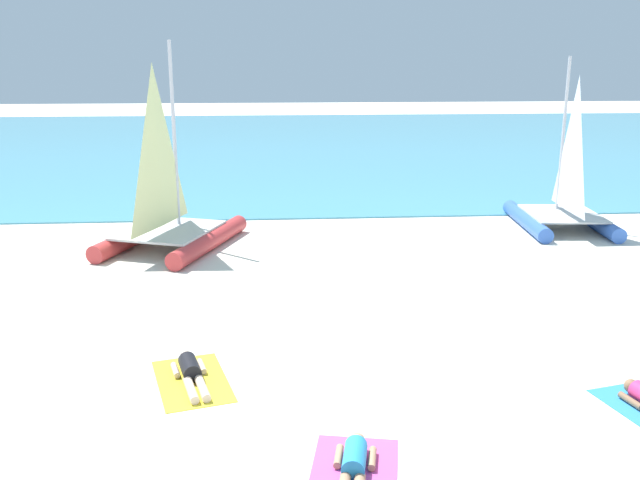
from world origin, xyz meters
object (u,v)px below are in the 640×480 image
(towel_middle, at_px, (353,478))
(sunbather_left, at_px, (191,372))
(sailboat_blue, at_px, (563,204))
(towel_left, at_px, (192,381))
(sailboat_red, at_px, (169,219))
(sunbather_middle, at_px, (354,466))

(towel_middle, bearing_deg, sunbather_left, 128.31)
(sailboat_blue, relative_size, sunbather_left, 3.31)
(towel_left, xyz_separation_m, towel_middle, (2.30, -2.87, 0.00))
(sailboat_red, distance_m, sunbather_left, 8.35)
(sailboat_red, distance_m, towel_middle, 11.77)
(towel_left, height_order, towel_middle, same)
(towel_middle, bearing_deg, towel_left, 128.72)
(sailboat_blue, distance_m, towel_left, 14.05)
(sunbather_middle, bearing_deg, towel_middle, -90.00)
(sailboat_blue, relative_size, towel_middle, 2.70)
(towel_left, distance_m, sunbather_left, 0.14)
(sunbather_left, relative_size, towel_middle, 0.82)
(sunbather_middle, bearing_deg, sailboat_red, 119.76)
(towel_left, bearing_deg, sailboat_blue, 43.11)
(towel_left, relative_size, sunbather_middle, 1.22)
(sailboat_red, bearing_deg, towel_middle, -51.56)
(sunbather_left, xyz_separation_m, sunbather_middle, (2.33, -2.87, 0.00))
(sailboat_red, relative_size, sunbather_middle, 3.55)
(sailboat_blue, xyz_separation_m, sunbather_left, (-10.26, -9.52, -0.63))
(towel_left, height_order, sunbather_middle, sunbather_middle)
(sailboat_red, bearing_deg, sunbather_middle, -51.40)
(towel_middle, bearing_deg, sailboat_blue, 57.48)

